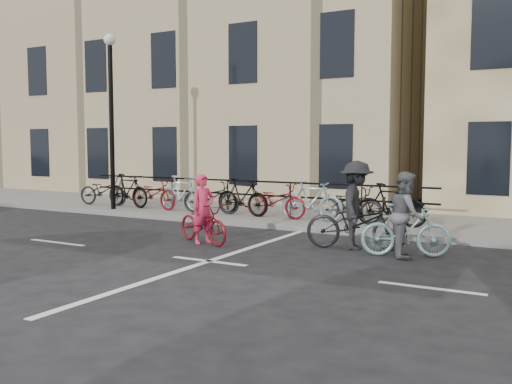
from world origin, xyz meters
The scene contains 8 objects.
ground centered at (0.00, 0.00, 0.00)m, with size 120.00×120.00×0.00m, color black.
sidewalk centered at (-4.00, 6.00, 0.07)m, with size 46.00×4.00×0.15m, color slate.
building_west centered at (-9.00, 13.00, 5.15)m, with size 20.00×10.00×10.00m, color tan.
lamp_post centered at (-6.50, 4.40, 3.49)m, with size 0.36×0.36×5.28m.
parked_bikes centered at (-2.82, 5.04, 0.65)m, with size 11.45×1.23×1.05m.
cyclist_pink centered at (-1.19, 1.54, 0.52)m, with size 1.79×1.16×1.50m.
cyclist_grey centered at (3.04, 2.20, 0.66)m, with size 1.76×1.03×1.64m.
cyclist_dark centered at (1.95, 2.48, 0.72)m, with size 2.15×1.29×1.82m.
Camera 1 is at (5.81, -8.60, 2.19)m, focal length 40.00 mm.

